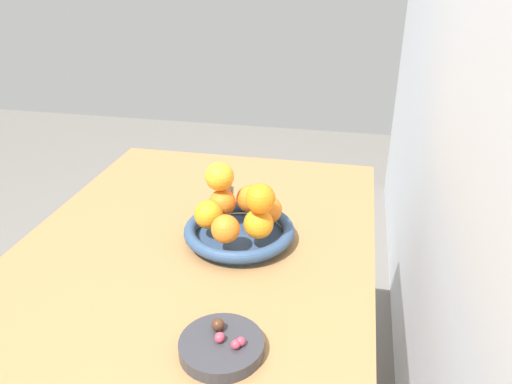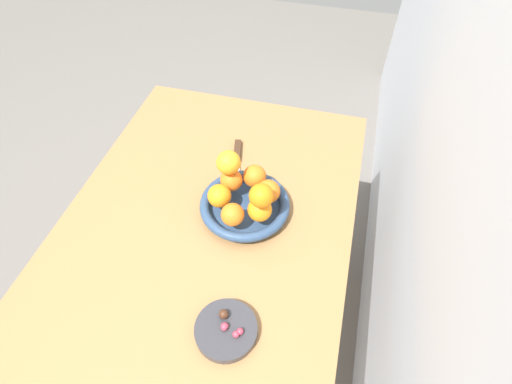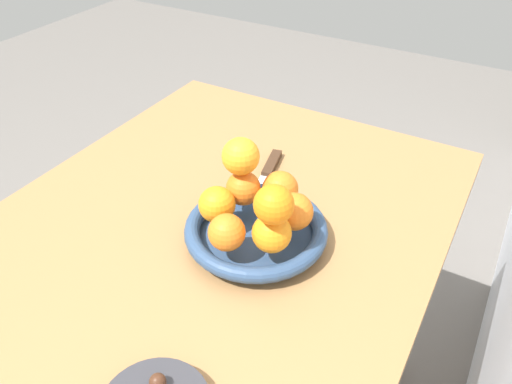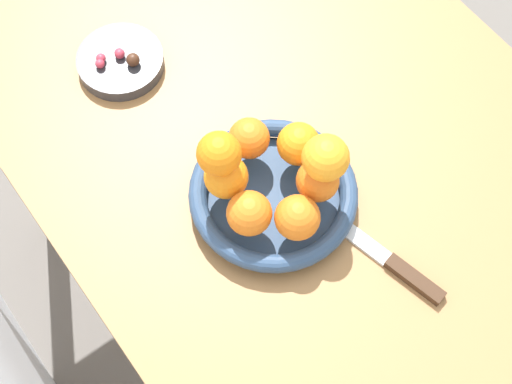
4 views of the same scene
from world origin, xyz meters
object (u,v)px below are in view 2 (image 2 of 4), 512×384
Objects in this scene: fruit_bowl at (245,205)px; orange_7 at (229,163)px; candy_ball_3 at (236,334)px; dining_table at (208,243)px; knife at (236,166)px; candy_dish at (226,330)px; orange_3 at (233,213)px; candy_ball_2 at (224,314)px; candy_ball_4 at (224,327)px; orange_0 at (255,176)px; orange_2 at (219,196)px; orange_6 at (261,196)px; orange_1 at (231,180)px; candy_ball_0 at (240,331)px; candy_ball_1 at (225,326)px; orange_4 at (260,209)px; orange_5 at (268,191)px.

fruit_bowl is 3.79× the size of orange_7.
candy_ball_3 is at bearing 12.50° from fruit_bowl.
dining_table is 0.24m from knife.
knife is at bearing -166.14° from candy_dish.
candy_ball_2 is at bearing 11.57° from orange_3.
orange_7 is 0.40m from candy_ball_4.
orange_0 and orange_2 have the same top height.
orange_3 is 0.98× the size of orange_6.
orange_1 reaches higher than orange_3.
orange_0 is 0.41m from candy_ball_0.
fruit_bowl is at bearing -171.40° from candy_dish.
candy_ball_3 is at bearing 16.36° from knife.
orange_6 is at bearing 178.42° from candy_ball_4.
candy_ball_2 reaches higher than fruit_bowl.
orange_1 reaches higher than candy_ball_2.
candy_ball_0 is (0.27, 0.09, -0.04)m from orange_3.
fruit_bowl is 15.04× the size of candy_ball_1.
orange_3 is at bearing 47.97° from orange_2.
candy_ball_0 is (0.40, 0.07, -0.04)m from orange_0.
knife is (-0.49, -0.15, -0.02)m from candy_ball_0.
orange_4 is 0.99× the size of orange_5.
fruit_bowl is 0.08m from orange_1.
orange_7 is 0.37m from candy_ball_2.
orange_3 reaches higher than candy_ball_3.
orange_7 is 3.01× the size of candy_ball_2.
knife is at bearing 174.62° from dining_table.
orange_5 is (-0.09, 0.07, 0.00)m from orange_3.
dining_table is 17.37× the size of orange_7.
orange_4 is (0.11, 0.04, -0.00)m from orange_0.
orange_3 reaches higher than candy_ball_2.
orange_2 reaches higher than candy_dish.
dining_table is at bearing -51.45° from fruit_bowl.
orange_2 is at bearing -68.83° from orange_5.
orange_2 reaches higher than orange_1.
candy_dish is at bearing 13.86° from knife.
orange_0 is 0.40m from candy_ball_1.
orange_7 is (-0.06, 0.01, 0.06)m from orange_2.
orange_5 is 0.36m from candy_ball_4.
orange_2 is at bearing -101.17° from orange_6.
orange_1 is (-0.11, 0.04, 0.16)m from dining_table.
candy_dish is 0.30m from orange_4.
orange_7 is 3.97× the size of candy_ball_1.
candy_ball_0 is (0.29, 0.03, -0.04)m from orange_4.
orange_3 reaches higher than dining_table.
orange_2 is 4.12× the size of candy_ball_4.
candy_dish is 0.40m from orange_0.
candy_ball_0 is at bearing 86.29° from candy_ball_1.
candy_dish is 2.25× the size of orange_6.
candy_ball_2 is at bearing 7.13° from fruit_bowl.
orange_6 reaches higher than orange_3.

